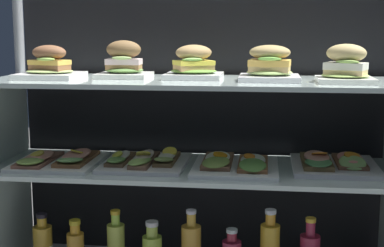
# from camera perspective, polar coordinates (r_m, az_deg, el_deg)

# --- Properties ---
(case_frame) EXTENTS (1.39, 0.47, 1.00)m
(case_frame) POSITION_cam_1_polar(r_m,az_deg,el_deg) (2.01, 0.44, -0.05)
(case_frame) COLOR gray
(case_frame) RESTS_ON ground
(riser_lower_tier) EXTENTS (1.32, 0.39, 0.37)m
(riser_lower_tier) POSITION_cam_1_polar(r_m,az_deg,el_deg) (1.98, -0.00, -9.90)
(riser_lower_tier) COLOR silver
(riser_lower_tier) RESTS_ON case_base_deck
(shelf_lower_glass) EXTENTS (1.34, 0.41, 0.01)m
(shelf_lower_glass) POSITION_cam_1_polar(r_m,az_deg,el_deg) (1.92, -0.00, -4.48)
(shelf_lower_glass) COLOR silver
(shelf_lower_glass) RESTS_ON riser_lower_tier
(riser_upper_tier) EXTENTS (1.32, 0.39, 0.27)m
(riser_upper_tier) POSITION_cam_1_polar(r_m,az_deg,el_deg) (1.89, -0.00, -0.22)
(riser_upper_tier) COLOR silver
(riser_upper_tier) RESTS_ON shelf_lower_glass
(shelf_upper_glass) EXTENTS (1.34, 0.41, 0.01)m
(shelf_upper_glass) POSITION_cam_1_polar(r_m,az_deg,el_deg) (1.87, -0.00, 4.14)
(shelf_upper_glass) COLOR silver
(shelf_upper_glass) RESTS_ON riser_upper_tier
(plated_roll_sandwich_far_right) EXTENTS (0.20, 0.20, 0.11)m
(plated_roll_sandwich_far_right) POSITION_cam_1_polar(r_m,az_deg,el_deg) (1.97, -13.90, 5.46)
(plated_roll_sandwich_far_right) COLOR white
(plated_roll_sandwich_far_right) RESTS_ON shelf_upper_glass
(plated_roll_sandwich_near_left_corner) EXTENTS (0.17, 0.17, 0.12)m
(plated_roll_sandwich_near_left_corner) POSITION_cam_1_polar(r_m,az_deg,el_deg) (1.96, -6.75, 5.91)
(plated_roll_sandwich_near_left_corner) COLOR white
(plated_roll_sandwich_near_left_corner) RESTS_ON shelf_upper_glass
(plated_roll_sandwich_left_of_center) EXTENTS (0.19, 0.19, 0.11)m
(plated_roll_sandwich_left_of_center) POSITION_cam_1_polar(r_m,az_deg,el_deg) (1.91, 0.24, 5.73)
(plated_roll_sandwich_left_of_center) COLOR white
(plated_roll_sandwich_left_of_center) RESTS_ON shelf_upper_glass
(plated_roll_sandwich_mid_left) EXTENTS (0.19, 0.19, 0.11)m
(plated_roll_sandwich_mid_left) POSITION_cam_1_polar(r_m,az_deg,el_deg) (1.85, 7.68, 5.57)
(plated_roll_sandwich_mid_left) COLOR white
(plated_roll_sandwich_mid_left) RESTS_ON shelf_upper_glass
(plated_roll_sandwich_right_of_center) EXTENTS (0.17, 0.17, 0.12)m
(plated_roll_sandwich_right_of_center) POSITION_cam_1_polar(r_m,az_deg,el_deg) (1.82, 14.96, 5.37)
(plated_roll_sandwich_right_of_center) COLOR white
(plated_roll_sandwich_right_of_center) RESTS_ON shelf_upper_glass
(open_sandwich_tray_near_right_corner) EXTENTS (0.27, 0.31, 0.06)m
(open_sandwich_tray_near_right_corner) POSITION_cam_1_polar(r_m,az_deg,el_deg) (1.99, -13.07, -3.51)
(open_sandwich_tray_near_right_corner) COLOR white
(open_sandwich_tray_near_right_corner) RESTS_ON shelf_lower_glass
(open_sandwich_tray_far_left) EXTENTS (0.27, 0.30, 0.06)m
(open_sandwich_tray_far_left) POSITION_cam_1_polar(r_m,az_deg,el_deg) (1.93, -4.74, -3.69)
(open_sandwich_tray_far_left) COLOR white
(open_sandwich_tray_far_left) RESTS_ON shelf_lower_glass
(open_sandwich_tray_right_of_center) EXTENTS (0.27, 0.30, 0.05)m
(open_sandwich_tray_right_of_center) POSITION_cam_1_polar(r_m,az_deg,el_deg) (1.88, 4.28, -4.02)
(open_sandwich_tray_right_of_center) COLOR white
(open_sandwich_tray_right_of_center) RESTS_ON shelf_lower_glass
(open_sandwich_tray_far_right) EXTENTS (0.27, 0.30, 0.06)m
(open_sandwich_tray_far_right) POSITION_cam_1_polar(r_m,az_deg,el_deg) (1.94, 13.78, -3.80)
(open_sandwich_tray_far_right) COLOR white
(open_sandwich_tray_far_right) RESTS_ON shelf_lower_glass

